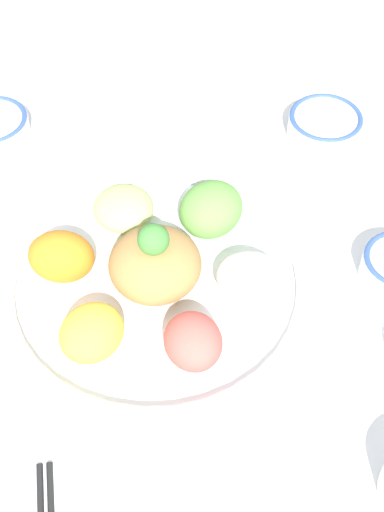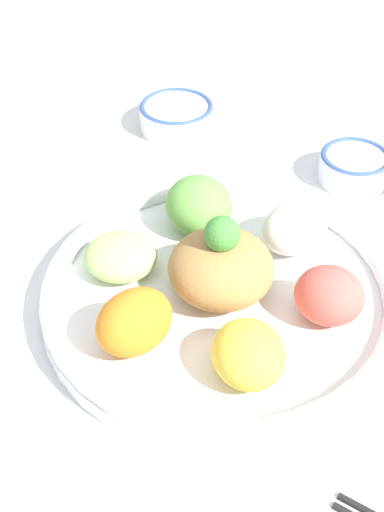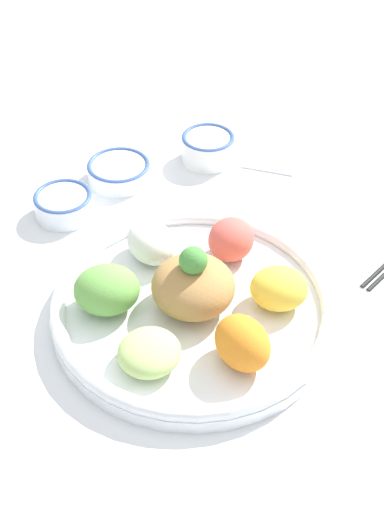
% 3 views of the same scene
% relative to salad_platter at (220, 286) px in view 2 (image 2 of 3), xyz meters
% --- Properties ---
extents(ground_plane, '(2.40, 2.40, 0.00)m').
position_rel_salad_platter_xyz_m(ground_plane, '(0.03, -0.01, -0.03)').
color(ground_plane, white).
extents(salad_platter, '(0.37, 0.37, 0.12)m').
position_rel_salad_platter_xyz_m(salad_platter, '(0.00, 0.00, 0.00)').
color(salad_platter, white).
rests_on(salad_platter, ground_plane).
extents(sauce_bowl_red, '(0.09, 0.09, 0.04)m').
position_rel_salad_platter_xyz_m(sauce_bowl_red, '(-0.26, 0.13, -0.01)').
color(sauce_bowl_red, white).
rests_on(sauce_bowl_red, ground_plane).
extents(rice_bowl_blue, '(0.10, 0.10, 0.04)m').
position_rel_salad_platter_xyz_m(rice_bowl_blue, '(-0.34, -0.12, -0.01)').
color(rice_bowl_blue, white).
rests_on(rice_bowl_blue, ground_plane).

